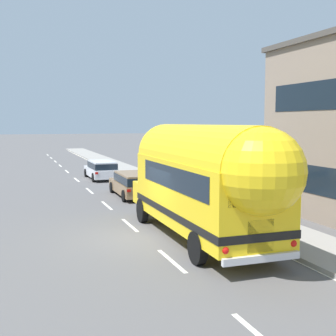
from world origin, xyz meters
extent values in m
plane|color=#565454|center=(0.00, 0.00, 0.00)|extent=(300.00, 300.00, 0.00)
cube|color=silver|center=(0.00, -2.82, 0.00)|extent=(0.14, 2.40, 0.01)
cube|color=silver|center=(0.00, 2.20, 0.00)|extent=(0.14, 2.40, 0.01)
cube|color=silver|center=(0.00, 6.81, 0.00)|extent=(0.14, 2.40, 0.01)
cube|color=silver|center=(0.00, 11.97, 0.00)|extent=(0.14, 2.40, 0.01)
cube|color=silver|center=(0.00, 17.59, 0.00)|extent=(0.14, 2.40, 0.01)
cube|color=silver|center=(0.00, 23.48, 0.00)|extent=(0.14, 2.40, 0.01)
cube|color=silver|center=(0.00, 28.88, 0.00)|extent=(0.14, 2.40, 0.01)
cube|color=silver|center=(0.00, 33.83, 0.00)|extent=(0.14, 2.40, 0.01)
cube|color=silver|center=(0.00, 38.98, 0.00)|extent=(0.14, 2.40, 0.01)
cube|color=silver|center=(0.00, 44.15, 0.00)|extent=(0.14, 2.40, 0.01)
cube|color=silver|center=(3.59, 12.00, 0.00)|extent=(0.12, 80.00, 0.01)
cube|color=gray|center=(4.92, 10.00, 0.07)|extent=(2.66, 90.00, 0.15)
cube|color=yellow|center=(1.79, -1.02, 1.75)|extent=(2.55, 7.97, 2.30)
cylinder|color=yellow|center=(1.79, -1.02, 2.90)|extent=(2.50, 7.87, 2.45)
sphere|color=yellow|center=(1.77, -4.95, 2.90)|extent=(2.40, 2.40, 2.40)
cube|color=yellow|center=(1.82, 3.60, 1.07)|extent=(2.27, 1.31, 0.95)
cube|color=black|center=(1.79, -1.02, 1.10)|extent=(2.59, 8.01, 0.24)
cube|color=black|center=(1.79, -1.32, 2.35)|extent=(2.57, 6.17, 0.76)
cube|color=black|center=(1.77, -4.96, 2.40)|extent=(2.00, 0.09, 0.84)
cube|color=black|center=(1.77, -4.97, 1.15)|extent=(0.80, 0.06, 0.90)
cube|color=silver|center=(1.77, -5.06, 0.55)|extent=(2.34, 0.15, 0.20)
sphere|color=red|center=(0.72, -4.97, 0.85)|extent=(0.20, 0.20, 0.20)
sphere|color=red|center=(2.82, -4.99, 0.85)|extent=(0.20, 0.20, 0.20)
cube|color=black|center=(1.82, 3.00, 2.40)|extent=(2.14, 0.11, 0.96)
cube|color=silver|center=(1.82, 4.29, 0.95)|extent=(0.90, 0.11, 0.56)
cylinder|color=black|center=(0.64, 2.56, 0.50)|extent=(0.27, 1.00, 1.00)
cylinder|color=black|center=(2.98, 2.54, 0.50)|extent=(0.27, 1.00, 1.00)
cylinder|color=black|center=(0.61, -3.39, 0.50)|extent=(0.27, 1.00, 1.00)
cylinder|color=black|center=(2.95, -3.41, 0.50)|extent=(0.27, 1.00, 1.00)
cube|color=olive|center=(1.98, 9.14, 0.52)|extent=(1.87, 4.72, 0.60)
cube|color=olive|center=(1.97, 8.67, 1.09)|extent=(1.64, 3.46, 0.55)
cube|color=black|center=(1.97, 8.67, 1.06)|extent=(1.70, 3.51, 0.43)
cube|color=red|center=(1.16, 6.80, 0.70)|extent=(0.20, 0.04, 0.14)
cube|color=red|center=(2.71, 6.78, 0.70)|extent=(0.20, 0.04, 0.14)
cylinder|color=black|center=(1.15, 10.80, 0.32)|extent=(0.21, 0.64, 0.64)
cylinder|color=black|center=(2.86, 10.77, 0.32)|extent=(0.21, 0.64, 0.64)
cylinder|color=black|center=(1.10, 7.51, 0.32)|extent=(0.21, 0.64, 0.64)
cylinder|color=black|center=(2.80, 7.48, 0.32)|extent=(0.21, 0.64, 0.64)
cube|color=white|center=(1.79, 17.53, 0.52)|extent=(1.79, 4.61, 0.60)
cube|color=white|center=(1.79, 17.06, 1.09)|extent=(1.58, 3.16, 0.55)
cube|color=black|center=(1.79, 17.06, 1.06)|extent=(1.64, 3.20, 0.43)
cube|color=red|center=(1.05, 15.21, 0.70)|extent=(0.20, 0.04, 0.14)
cube|color=red|center=(2.57, 15.23, 0.70)|extent=(0.20, 0.04, 0.14)
cylinder|color=black|center=(0.94, 19.13, 0.32)|extent=(0.20, 0.64, 0.64)
cylinder|color=black|center=(2.62, 19.14, 0.32)|extent=(0.20, 0.64, 0.64)
cylinder|color=black|center=(0.96, 15.92, 0.32)|extent=(0.20, 0.64, 0.64)
cylinder|color=black|center=(2.64, 15.94, 0.32)|extent=(0.20, 0.64, 0.64)
camera|label=1|loc=(-4.52, -15.23, 4.20)|focal=47.66mm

